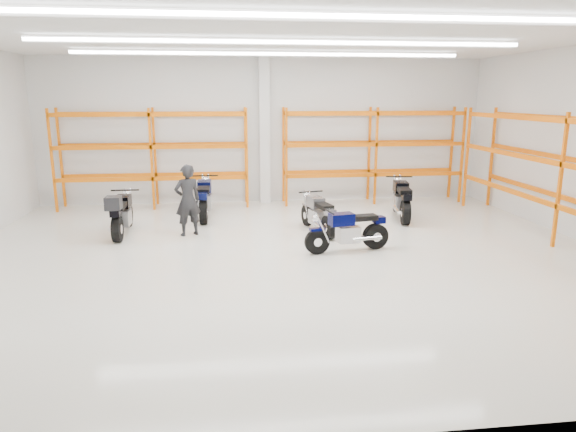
{
  "coord_description": "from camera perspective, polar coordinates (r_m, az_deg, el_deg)",
  "views": [
    {
      "loc": [
        -1.2,
        -10.36,
        3.33
      ],
      "look_at": [
        0.1,
        0.5,
        0.77
      ],
      "focal_mm": 32.0,
      "sensor_mm": 36.0,
      "label": 1
    }
  ],
  "objects": [
    {
      "name": "ground",
      "position": [
        10.95,
        -0.21,
        -4.52
      ],
      "size": [
        14.0,
        14.0,
        0.0
      ],
      "primitive_type": "plane",
      "color": "beige",
      "rests_on": "ground"
    },
    {
      "name": "room_shell",
      "position": [
        10.46,
        -0.25,
        12.92
      ],
      "size": [
        14.02,
        12.02,
        4.51
      ],
      "color": "silver",
      "rests_on": "ground"
    },
    {
      "name": "motorcycle_main",
      "position": [
        11.3,
        7.01,
        -1.7
      ],
      "size": [
        1.94,
        0.65,
        0.96
      ],
      "color": "black",
      "rests_on": "ground"
    },
    {
      "name": "motorcycle_back_a",
      "position": [
        13.07,
        -18.07,
        0.17
      ],
      "size": [
        0.69,
        2.17,
        1.12
      ],
      "color": "black",
      "rests_on": "ground"
    },
    {
      "name": "motorcycle_back_b",
      "position": [
        14.45,
        -9.28,
        1.81
      ],
      "size": [
        0.75,
        2.27,
        1.12
      ],
      "color": "black",
      "rests_on": "ground"
    },
    {
      "name": "motorcycle_back_c",
      "position": [
        12.73,
        3.45,
        0.09
      ],
      "size": [
        0.73,
        1.94,
        0.96
      ],
      "color": "black",
      "rests_on": "ground"
    },
    {
      "name": "motorcycle_back_d",
      "position": [
        14.53,
        12.5,
        1.7
      ],
      "size": [
        0.83,
        2.24,
        1.1
      ],
      "color": "black",
      "rests_on": "ground"
    },
    {
      "name": "standing_man",
      "position": [
        12.65,
        -11.09,
        1.73
      ],
      "size": [
        0.75,
        0.63,
        1.75
      ],
      "primitive_type": "imported",
      "rotation": [
        0.0,
        0.0,
        3.53
      ],
      "color": "black",
      "rests_on": "ground"
    },
    {
      "name": "structural_column",
      "position": [
        16.26,
        -2.62,
        9.36
      ],
      "size": [
        0.32,
        0.32,
        4.5
      ],
      "primitive_type": "cube",
      "color": "white",
      "rests_on": "ground"
    },
    {
      "name": "pallet_racking_back_left",
      "position": [
        16.07,
        -14.79,
        7.23
      ],
      "size": [
        5.67,
        0.87,
        3.0
      ],
      "color": "#E15000",
      "rests_on": "ground"
    },
    {
      "name": "pallet_racking_back_right",
      "position": [
        16.57,
        9.4,
        7.66
      ],
      "size": [
        5.67,
        0.87,
        3.0
      ],
      "color": "#E15000",
      "rests_on": "ground"
    }
  ]
}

